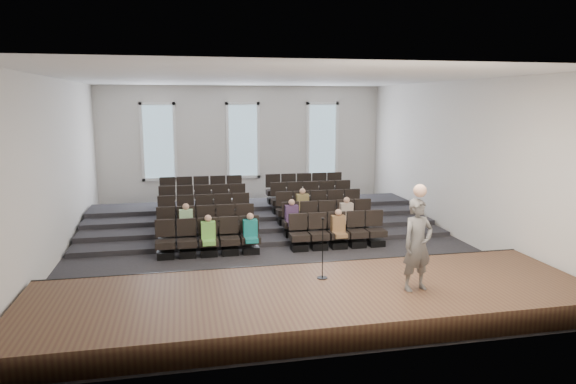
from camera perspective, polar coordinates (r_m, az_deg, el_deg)
The scene contains 14 objects.
ground at distance 15.72m, azimuth -1.83°, elevation -6.03°, with size 14.00×14.00×0.00m, color black.
ceiling at distance 15.12m, azimuth -1.93°, elevation 12.54°, with size 12.00×14.00×0.02m, color white.
wall_back at distance 22.13m, azimuth -5.03°, elevation 5.21°, with size 12.00×0.04×5.00m, color silver.
wall_front at distance 8.48m, azimuth 6.36°, elevation -2.62°, with size 12.00×0.04×5.00m, color silver.
wall_left at distance 15.38m, azimuth -24.58°, elevation 2.22°, with size 0.04×14.00×5.00m, color silver.
wall_right at distance 17.29m, azimuth 18.21°, elevation 3.40°, with size 0.04×14.00×5.00m, color silver.
stage at distance 10.92m, azimuth 2.93°, elevation -12.03°, with size 11.80×3.60×0.50m, color #4C3520.
stage_lip at distance 12.53m, azimuth 0.85°, elevation -9.06°, with size 11.80×0.06×0.52m, color black.
risers at distance 18.70m, azimuth -3.52°, elevation -2.81°, with size 11.80×4.80×0.60m.
seating_rows at distance 17.02m, azimuth -2.74°, elevation -2.41°, with size 6.80×4.70×1.67m.
windows at distance 22.04m, azimuth -5.02°, elevation 5.71°, with size 8.44×0.10×3.24m.
audience at distance 15.69m, azimuth -1.26°, elevation -3.08°, with size 5.45×2.64×1.10m.
speaker at distance 10.86m, azimuth 14.20°, elevation -5.72°, with size 0.70×0.46×1.91m, color #565451.
mic_stand at distance 11.38m, azimuth 3.85°, elevation -7.59°, with size 0.23×0.23×1.37m.
Camera 1 is at (-2.60, -14.88, 4.35)m, focal length 32.00 mm.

